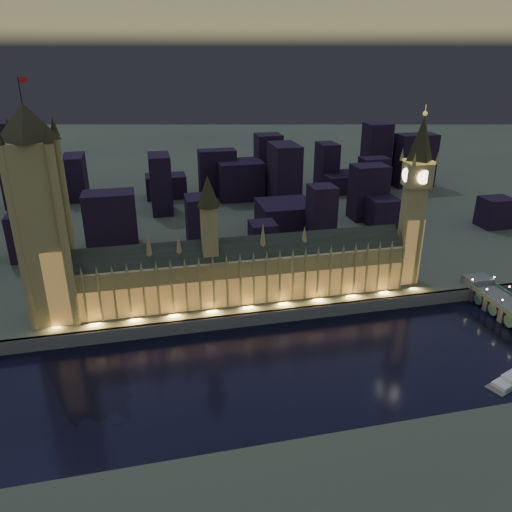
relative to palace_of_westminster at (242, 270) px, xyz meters
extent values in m
plane|color=black|center=(2.09, -61.75, -26.37)|extent=(2000.00, 2000.00, 0.00)
cube|color=#3D4137|center=(2.09, 458.25, -22.37)|extent=(2000.00, 960.00, 8.00)
cube|color=#54504E|center=(2.09, -20.75, -22.37)|extent=(2000.00, 2.50, 8.00)
cube|color=#978050|center=(0.91, 0.25, -4.37)|extent=(200.05, 20.54, 28.00)
cube|color=#BF8840|center=(0.91, -10.00, -9.37)|extent=(200.00, 0.50, 18.00)
cube|color=black|center=(0.91, 0.25, 12.63)|extent=(200.04, 16.80, 16.26)
cube|color=#978050|center=(-19.09, 0.25, 25.63)|extent=(9.00, 9.00, 32.00)
cone|color=#2B2616|center=(-19.09, 0.25, 50.63)|extent=(13.00, 13.00, 18.00)
cube|color=#978050|center=(-99.09, -10.35, -4.37)|extent=(1.20, 1.20, 28.00)
cone|color=#978050|center=(-99.09, -9.75, 12.63)|extent=(2.00, 2.00, 6.00)
cube|color=#978050|center=(-91.09, -10.35, -4.37)|extent=(1.20, 1.20, 28.00)
cone|color=#978050|center=(-91.09, -9.75, 12.63)|extent=(2.00, 2.00, 6.00)
cube|color=#978050|center=(-83.09, -10.35, -4.37)|extent=(1.20, 1.20, 28.00)
cone|color=#978050|center=(-83.09, -9.75, 12.63)|extent=(2.00, 2.00, 6.00)
cube|color=#978050|center=(-75.09, -10.35, -4.37)|extent=(1.20, 1.20, 28.00)
cone|color=#978050|center=(-75.09, -9.75, 12.63)|extent=(2.00, 2.00, 6.00)
cube|color=#978050|center=(-67.09, -10.35, -4.37)|extent=(1.20, 1.20, 28.00)
cone|color=#978050|center=(-67.09, -9.75, 12.63)|extent=(2.00, 2.00, 6.00)
cube|color=#978050|center=(-59.09, -10.35, -4.37)|extent=(1.20, 1.20, 28.00)
cone|color=#978050|center=(-59.09, -9.75, 12.63)|extent=(2.00, 2.00, 6.00)
cube|color=#978050|center=(-51.09, -10.35, -4.37)|extent=(1.20, 1.20, 28.00)
cone|color=#978050|center=(-51.09, -9.75, 12.63)|extent=(2.00, 2.00, 6.00)
cube|color=#978050|center=(-43.09, -10.35, -4.37)|extent=(1.20, 1.20, 28.00)
cone|color=#978050|center=(-43.09, -9.75, 12.63)|extent=(2.00, 2.00, 6.00)
cube|color=#978050|center=(-35.09, -10.35, -4.37)|extent=(1.20, 1.20, 28.00)
cone|color=#978050|center=(-35.09, -9.75, 12.63)|extent=(2.00, 2.00, 6.00)
cube|color=#978050|center=(-27.09, -10.35, -4.37)|extent=(1.20, 1.20, 28.00)
cone|color=#978050|center=(-27.09, -9.75, 12.63)|extent=(2.00, 2.00, 6.00)
cube|color=#978050|center=(-19.09, -10.35, -4.37)|extent=(1.20, 1.20, 28.00)
cone|color=#978050|center=(-19.09, -9.75, 12.63)|extent=(2.00, 2.00, 6.00)
cube|color=#978050|center=(-11.09, -10.35, -4.37)|extent=(1.20, 1.20, 28.00)
cone|color=#978050|center=(-11.09, -9.75, 12.63)|extent=(2.00, 2.00, 6.00)
cube|color=#978050|center=(-3.09, -10.35, -4.37)|extent=(1.20, 1.20, 28.00)
cone|color=#978050|center=(-3.09, -9.75, 12.63)|extent=(2.00, 2.00, 6.00)
cube|color=#978050|center=(4.91, -10.35, -4.37)|extent=(1.20, 1.20, 28.00)
cone|color=#978050|center=(4.91, -9.75, 12.63)|extent=(2.00, 2.00, 6.00)
cube|color=#978050|center=(12.91, -10.35, -4.37)|extent=(1.20, 1.20, 28.00)
cone|color=#978050|center=(12.91, -9.75, 12.63)|extent=(2.00, 2.00, 6.00)
cube|color=#978050|center=(20.91, -10.35, -4.37)|extent=(1.20, 1.20, 28.00)
cone|color=#978050|center=(20.91, -9.75, 12.63)|extent=(2.00, 2.00, 6.00)
cube|color=#978050|center=(28.91, -10.35, -4.37)|extent=(1.20, 1.20, 28.00)
cone|color=#978050|center=(28.91, -9.75, 12.63)|extent=(2.00, 2.00, 6.00)
cube|color=#978050|center=(36.91, -10.35, -4.37)|extent=(1.20, 1.20, 28.00)
cone|color=#978050|center=(36.91, -9.75, 12.63)|extent=(2.00, 2.00, 6.00)
cube|color=#978050|center=(44.91, -10.35, -4.37)|extent=(1.20, 1.20, 28.00)
cone|color=#978050|center=(44.91, -9.75, 12.63)|extent=(2.00, 2.00, 6.00)
cube|color=#978050|center=(52.91, -10.35, -4.37)|extent=(1.20, 1.20, 28.00)
cone|color=#978050|center=(52.91, -9.75, 12.63)|extent=(2.00, 2.00, 6.00)
cube|color=#978050|center=(60.91, -10.35, -4.37)|extent=(1.20, 1.20, 28.00)
cone|color=#978050|center=(60.91, -9.75, 12.63)|extent=(2.00, 2.00, 6.00)
cube|color=#978050|center=(68.91, -10.35, -4.37)|extent=(1.20, 1.20, 28.00)
cone|color=#978050|center=(68.91, -9.75, 12.63)|extent=(2.00, 2.00, 6.00)
cube|color=#978050|center=(76.91, -10.35, -4.37)|extent=(1.20, 1.20, 28.00)
cone|color=#978050|center=(76.91, -9.75, 12.63)|extent=(2.00, 2.00, 6.00)
cube|color=#978050|center=(84.91, -10.35, -4.37)|extent=(1.20, 1.20, 28.00)
cone|color=#978050|center=(84.91, -9.75, 12.63)|extent=(2.00, 2.00, 6.00)
cube|color=#978050|center=(92.91, -10.35, -4.37)|extent=(1.20, 1.20, 28.00)
cone|color=#978050|center=(92.91, -9.75, 12.63)|extent=(2.00, 2.00, 6.00)
cube|color=#978050|center=(100.91, -10.35, -4.37)|extent=(1.20, 1.20, 28.00)
cone|color=#978050|center=(100.91, -9.75, 12.63)|extent=(2.00, 2.00, 6.00)
cone|color=#978050|center=(-54.09, 0.25, 22.63)|extent=(4.40, 4.40, 18.00)
cone|color=#978050|center=(-37.09, 0.25, 20.63)|extent=(4.40, 4.40, 14.00)
cone|color=#978050|center=(12.91, 0.25, 21.63)|extent=(4.40, 4.40, 16.00)
cone|color=#978050|center=(38.91, 0.25, 19.63)|extent=(4.40, 4.40, 12.00)
cube|color=#978050|center=(-107.91, 0.25, 31.97)|extent=(24.79, 24.79, 100.68)
cube|color=#BF8840|center=(-107.91, -10.95, 3.63)|extent=(22.00, 0.50, 44.00)
cone|color=#2B2616|center=(-107.91, 0.25, 91.31)|extent=(31.68, 31.68, 18.00)
cylinder|color=black|center=(-107.91, 0.25, 106.31)|extent=(0.50, 0.50, 12.00)
cube|color=red|center=(-105.71, 0.25, 110.81)|extent=(4.00, 0.15, 2.50)
cylinder|color=#978050|center=(-118.91, -10.75, 31.97)|extent=(4.40, 4.40, 100.68)
cylinder|color=#978050|center=(-118.91, 11.25, 31.97)|extent=(4.40, 4.40, 100.68)
cone|color=#2B2616|center=(-118.91, 11.25, 87.31)|extent=(5.20, 5.20, 10.00)
cylinder|color=#978050|center=(-96.91, -10.75, 31.97)|extent=(4.40, 4.40, 100.68)
cone|color=#2B2616|center=(-96.91, -10.75, 87.31)|extent=(5.20, 5.20, 10.00)
cylinder|color=#978050|center=(-96.91, 11.25, 31.97)|extent=(4.40, 4.40, 100.68)
cone|color=#2B2616|center=(-96.91, 11.25, 87.31)|extent=(5.20, 5.20, 10.00)
cube|color=#978050|center=(110.09, 0.25, 13.78)|extent=(13.90, 13.90, 64.30)
cube|color=#BF8840|center=(110.09, -5.95, 3.63)|extent=(12.00, 0.50, 44.00)
cube|color=#978050|center=(110.09, 0.25, 53.36)|extent=(15.00, 15.00, 14.84)
cube|color=#F2C64C|center=(110.09, 0.25, 61.37)|extent=(15.75, 15.75, 1.20)
cone|color=#2B2616|center=(110.09, 0.25, 74.97)|extent=(18.00, 18.00, 26.00)
sphere|color=#F2C64C|center=(110.09, 0.25, 89.47)|extent=(2.80, 2.80, 2.80)
cylinder|color=#F2C64C|center=(110.09, 0.25, 91.97)|extent=(0.40, 0.40, 5.00)
cylinder|color=#FFF2BF|center=(110.09, -7.50, 53.36)|extent=(8.40, 0.50, 8.40)
cylinder|color=#FFF2BF|center=(110.09, 8.00, 53.36)|extent=(8.40, 0.50, 8.40)
cylinder|color=#FFF2BF|center=(102.34, 0.25, 53.36)|extent=(0.50, 8.40, 8.40)
cylinder|color=#FFF2BF|center=(117.84, 0.25, 53.36)|extent=(0.50, 8.40, 8.40)
cone|color=#978050|center=(102.59, -7.25, 64.77)|extent=(2.60, 2.60, 8.00)
cone|color=#978050|center=(102.59, 7.75, 64.77)|extent=(2.60, 2.60, 8.00)
cone|color=#978050|center=(117.59, -7.25, 64.77)|extent=(2.60, 2.60, 8.00)
cone|color=#978050|center=(117.59, 7.75, 64.77)|extent=(2.60, 2.60, 8.00)
cube|color=#54504E|center=(153.29, -16.75, -17.62)|extent=(16.61, 12.00, 9.50)
cube|color=#54504E|center=(153.29, -50.32, -22.02)|extent=(14.95, 4.00, 9.50)
cylinder|color=black|center=(145.38, -50.32, -13.67)|extent=(0.30, 0.30, 4.40)
sphere|color=#FFD88C|center=(145.38, -50.32, -11.37)|extent=(1.00, 1.00, 1.00)
cube|color=#54504E|center=(153.29, -36.03, -22.02)|extent=(14.95, 4.00, 9.50)
cylinder|color=black|center=(145.38, -36.03, -13.67)|extent=(0.30, 0.30, 4.40)
sphere|color=#FFD88C|center=(145.38, -36.03, -11.37)|extent=(1.00, 1.00, 1.00)
cylinder|color=black|center=(161.19, -36.03, -13.67)|extent=(0.30, 0.30, 4.40)
sphere|color=#FFD88C|center=(161.19, -36.03, -11.37)|extent=(1.00, 1.00, 1.00)
cube|color=#54504E|center=(153.29, -21.75, -22.02)|extent=(14.95, 4.00, 9.50)
cylinder|color=black|center=(145.38, -21.75, -13.67)|extent=(0.30, 0.30, 4.40)
sphere|color=#FFD88C|center=(145.38, -21.75, -11.37)|extent=(1.00, 1.00, 1.00)
cylinder|color=black|center=(161.19, -21.75, -13.67)|extent=(0.30, 0.30, 4.40)
sphere|color=#FFD88C|center=(161.19, -21.75, -11.37)|extent=(1.00, 1.00, 1.00)
cylinder|color=#2B5745|center=(153.29, -43.18, -21.67)|extent=(14.62, 8.00, 8.00)
cylinder|color=#2B5745|center=(153.29, -28.89, -21.67)|extent=(14.62, 8.00, 8.00)
cube|color=black|center=(29.52, 68.84, -6.47)|extent=(19.03, 19.80, 23.80)
cube|color=black|center=(238.24, 222.37, 10.16)|extent=(42.59, 22.95, 57.05)
cube|color=black|center=(238.05, 82.19, -5.61)|extent=(25.07, 21.33, 25.51)
cube|color=black|center=(79.30, 80.26, 4.52)|extent=(19.65, 20.18, 45.78)
cube|color=black|center=(74.86, 225.54, -2.02)|extent=(19.44, 30.73, 32.70)
cube|color=black|center=(20.81, 231.85, 5.45)|extent=(37.76, 19.44, 47.63)
cube|color=black|center=(-38.87, 187.80, 8.63)|extent=(18.99, 34.57, 54.00)
cube|color=black|center=(-13.77, 95.25, 1.15)|extent=(21.11, 25.14, 39.03)
cube|color=black|center=(-80.94, 106.92, 3.29)|extent=(38.19, 23.57, 43.33)
cube|color=black|center=(155.35, 221.22, -8.95)|extent=(43.78, 39.06, 18.84)
cube|color=black|center=(-120.97, 254.21, 3.62)|extent=(19.72, 40.72, 43.98)
cube|color=black|center=(41.75, 218.03, 0.67)|extent=(44.53, 36.65, 38.07)
cube|color=black|center=(-32.05, 238.10, -6.86)|extent=(40.45, 27.15, 23.02)
cube|color=black|center=(-139.26, 96.32, -1.29)|extent=(24.19, 23.03, 34.16)
cube|color=black|center=(78.40, 183.80, 11.36)|extent=(24.63, 41.01, 59.45)
cube|color=black|center=(-156.01, 198.78, -2.25)|extent=(18.33, 34.81, 32.23)
cube|color=black|center=(59.68, 112.83, -6.27)|extent=(44.15, 42.43, 24.20)
cube|color=black|center=(140.39, 127.56, 5.88)|extent=(30.39, 22.61, 48.50)
cube|color=black|center=(178.56, 197.74, 1.25)|extent=(28.33, 19.81, 39.25)
cube|color=black|center=(144.68, 108.73, -6.05)|extent=(24.83, 31.49, 24.65)
cube|color=black|center=(142.88, 239.84, 5.72)|extent=(19.19, 29.53, 48.17)
cube|color=black|center=(-171.91, 238.25, 21.70)|extent=(26.00, 26.00, 80.14)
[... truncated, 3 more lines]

